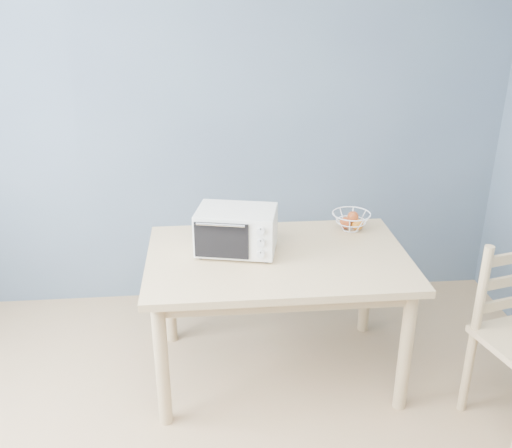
{
  "coord_description": "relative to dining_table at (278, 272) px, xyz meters",
  "views": [
    {
      "loc": [
        -0.02,
        -1.41,
        2.11
      ],
      "look_at": [
        0.24,
        1.32,
        0.93
      ],
      "focal_mm": 40.0,
      "sensor_mm": 36.0,
      "label": 1
    }
  ],
  "objects": [
    {
      "name": "room",
      "position": [
        -0.35,
        -1.31,
        0.65
      ],
      "size": [
        4.01,
        4.51,
        2.61
      ],
      "color": "tan",
      "rests_on": "ground"
    },
    {
      "name": "dining_table",
      "position": [
        0.0,
        0.0,
        0.0
      ],
      "size": [
        1.4,
        0.9,
        0.75
      ],
      "color": "tan",
      "rests_on": "ground"
    },
    {
      "name": "toaster_oven",
      "position": [
        -0.23,
        0.07,
        0.23
      ],
      "size": [
        0.47,
        0.37,
        0.25
      ],
      "rotation": [
        0.0,
        0.0,
        -0.22
      ],
      "color": "silver",
      "rests_on": "dining_table"
    },
    {
      "name": "fruit_basket",
      "position": [
        0.47,
        0.3,
        0.16
      ],
      "size": [
        0.29,
        0.29,
        0.12
      ],
      "rotation": [
        0.0,
        0.0,
        -0.34
      ],
      "color": "white",
      "rests_on": "dining_table"
    }
  ]
}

